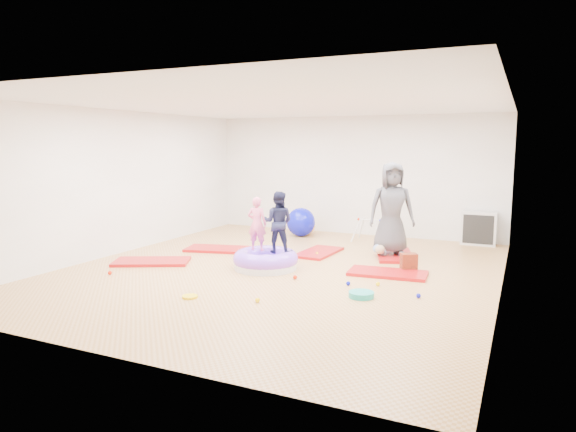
% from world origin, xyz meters
% --- Properties ---
extents(room, '(7.01, 8.01, 2.81)m').
position_xyz_m(room, '(0.00, 0.00, 1.40)').
color(room, tan).
rests_on(room, ground).
extents(gym_mat_front_left, '(1.49, 1.19, 0.06)m').
position_xyz_m(gym_mat_front_left, '(-2.36, -0.52, 0.03)').
color(gym_mat_front_left, red).
rests_on(gym_mat_front_left, ground).
extents(gym_mat_mid_left, '(1.42, 0.94, 0.05)m').
position_xyz_m(gym_mat_mid_left, '(-1.86, 0.95, 0.03)').
color(gym_mat_mid_left, red).
rests_on(gym_mat_mid_left, ground).
extents(gym_mat_center_back, '(0.67, 1.24, 0.05)m').
position_xyz_m(gym_mat_center_back, '(0.10, 1.51, 0.03)').
color(gym_mat_center_back, red).
rests_on(gym_mat_center_back, ground).
extents(gym_mat_right, '(1.32, 0.74, 0.05)m').
position_xyz_m(gym_mat_right, '(1.75, 0.45, 0.03)').
color(gym_mat_right, red).
rests_on(gym_mat_right, ground).
extents(gym_mat_rear_right, '(1.03, 1.45, 0.05)m').
position_xyz_m(gym_mat_rear_right, '(1.53, 1.89, 0.03)').
color(gym_mat_rear_right, red).
rests_on(gym_mat_rear_right, ground).
extents(inflatable_cushion, '(1.13, 1.13, 0.36)m').
position_xyz_m(inflatable_cushion, '(-0.28, -0.01, 0.14)').
color(inflatable_cushion, silver).
rests_on(inflatable_cushion, ground).
extents(child_pink, '(0.37, 0.27, 0.96)m').
position_xyz_m(child_pink, '(-0.52, 0.11, 0.81)').
color(child_pink, pink).
rests_on(child_pink, inflatable_cushion).
extents(child_navy, '(0.58, 0.48, 1.07)m').
position_xyz_m(child_navy, '(-0.09, 0.10, 0.86)').
color(child_navy, '#171837').
rests_on(child_navy, inflatable_cushion).
extents(adult_caregiver, '(1.02, 0.87, 1.76)m').
position_xyz_m(adult_caregiver, '(1.46, 1.84, 0.93)').
color(adult_caregiver, '#424249').
rests_on(adult_caregiver, gym_mat_rear_right).
extents(infant, '(0.37, 0.38, 0.22)m').
position_xyz_m(infant, '(1.33, 1.66, 0.17)').
color(infant, '#839DD1').
rests_on(infant, gym_mat_rear_right).
extents(ball_pit_balls, '(4.96, 3.17, 0.07)m').
position_xyz_m(ball_pit_balls, '(0.19, -0.18, 0.03)').
color(ball_pit_balls, '#FFD901').
rests_on(ball_pit_balls, ground).
extents(exercise_ball_blue, '(0.67, 0.67, 0.67)m').
position_xyz_m(exercise_ball_blue, '(-0.99, 3.15, 0.34)').
color(exercise_ball_blue, '#0A0EBF').
rests_on(exercise_ball_blue, ground).
extents(exercise_ball_orange, '(0.41, 0.41, 0.41)m').
position_xyz_m(exercise_ball_orange, '(-1.00, 3.53, 0.20)').
color(exercise_ball_orange, orange).
rests_on(exercise_ball_orange, ground).
extents(infant_play_gym, '(0.66, 0.63, 0.51)m').
position_xyz_m(infant_play_gym, '(0.67, 3.12, 0.34)').
color(infant_play_gym, silver).
rests_on(infant_play_gym, ground).
extents(cube_shelf, '(0.71, 0.35, 0.71)m').
position_xyz_m(cube_shelf, '(2.89, 3.79, 0.36)').
color(cube_shelf, silver).
rests_on(cube_shelf, ground).
extents(balance_disc, '(0.36, 0.36, 0.08)m').
position_xyz_m(balance_disc, '(1.72, -0.95, 0.04)').
color(balance_disc, teal).
rests_on(balance_disc, ground).
extents(backpack, '(0.32, 0.28, 0.31)m').
position_xyz_m(backpack, '(2.02, 0.83, 0.15)').
color(backpack, '#BC370F').
rests_on(backpack, ground).
extents(yellow_toy, '(0.22, 0.22, 0.03)m').
position_xyz_m(yellow_toy, '(-0.46, -1.99, 0.02)').
color(yellow_toy, '#FFD901').
rests_on(yellow_toy, ground).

